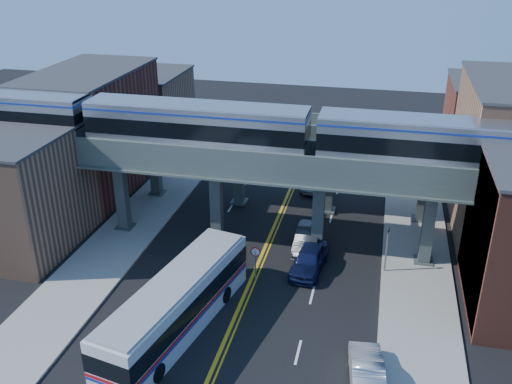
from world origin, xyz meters
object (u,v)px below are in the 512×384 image
at_px(car_lane_b, 308,239).
at_px(car_lane_c, 316,179).
at_px(stop_sign, 256,258).
at_px(car_lane_a, 309,259).
at_px(transit_train, 197,126).
at_px(car_lane_d, 322,159).
at_px(transit_bus, 177,305).
at_px(traffic_signal, 387,245).
at_px(car_parked_curb, 367,372).

distance_m(car_lane_b, car_lane_c, 12.04).
bearing_deg(stop_sign, car_lane_a, 30.85).
bearing_deg(car_lane_c, car_lane_b, -85.13).
distance_m(transit_train, car_lane_b, 12.15).
relative_size(stop_sign, car_lane_b, 0.52).
distance_m(transit_train, car_lane_d, 20.68).
height_order(transit_train, transit_bus, transit_train).
distance_m(traffic_signal, car_lane_d, 20.54).
bearing_deg(transit_train, car_lane_c, 57.86).
distance_m(car_lane_c, car_parked_curb, 26.63).
distance_m(traffic_signal, transit_bus, 15.60).
height_order(traffic_signal, car_lane_a, traffic_signal).
distance_m(transit_train, car_lane_c, 16.84).
distance_m(transit_bus, car_parked_curb, 11.85).
distance_m(transit_train, car_parked_curb, 21.27).
relative_size(traffic_signal, car_lane_c, 0.72).
bearing_deg(car_lane_a, car_lane_b, 106.41).
distance_m(car_lane_a, car_lane_d, 20.23).
xyz_separation_m(transit_train, car_lane_b, (8.58, 0.23, -8.60)).
bearing_deg(transit_bus, car_lane_a, -27.34).
xyz_separation_m(car_lane_d, car_parked_curb, (6.29, -30.94, -0.10)).
bearing_deg(car_lane_b, car_lane_d, 93.97).
bearing_deg(car_lane_b, car_lane_c, 94.75).
xyz_separation_m(stop_sign, car_lane_b, (2.94, 5.23, -0.92)).
relative_size(transit_train, car_lane_a, 9.87).
relative_size(traffic_signal, transit_bus, 0.30).
height_order(transit_train, traffic_signal, transit_train).
relative_size(transit_train, car_lane_c, 8.99).
height_order(stop_sign, transit_bus, transit_bus).
bearing_deg(transit_train, car_lane_a, -17.57).
relative_size(car_lane_b, car_lane_d, 0.80).
bearing_deg(car_lane_a, stop_sign, -143.17).
bearing_deg(car_lane_d, car_lane_a, -89.97).
bearing_deg(transit_bus, car_lane_c, -1.55).
distance_m(stop_sign, transit_bus, 7.39).
xyz_separation_m(car_lane_a, car_lane_b, (-0.58, 3.13, -0.05)).
bearing_deg(car_parked_curb, car_lane_a, -73.49).
distance_m(transit_train, traffic_signal, 16.32).
bearing_deg(traffic_signal, car_lane_d, 109.93).
relative_size(traffic_signal, car_lane_b, 0.81).
relative_size(car_lane_d, car_parked_curb, 1.27).
distance_m(traffic_signal, car_lane_b, 6.53).
xyz_separation_m(transit_train, car_lane_a, (9.16, -2.90, -8.55)).
relative_size(transit_train, traffic_signal, 12.55).
height_order(transit_train, stop_sign, transit_train).
bearing_deg(car_parked_curb, transit_bus, -17.34).
bearing_deg(car_lane_a, car_lane_c, 101.51).
distance_m(car_lane_b, car_lane_d, 17.07).
xyz_separation_m(transit_bus, car_lane_b, (6.36, 11.78, -0.96)).
xyz_separation_m(stop_sign, traffic_signal, (8.90, 3.00, 0.54)).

